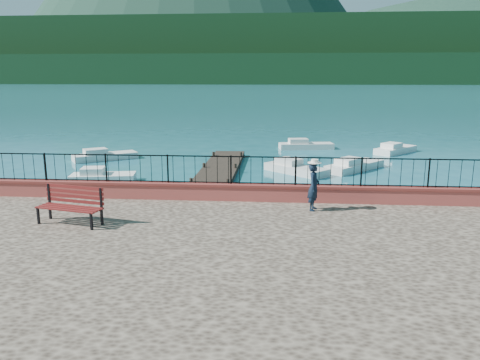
% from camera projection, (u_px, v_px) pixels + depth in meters
% --- Properties ---
extents(ground, '(2000.00, 2000.00, 0.00)m').
position_uv_depth(ground, '(229.00, 277.00, 12.89)').
color(ground, '#19596B').
rests_on(ground, ground).
extents(parapet, '(28.00, 0.46, 0.58)m').
position_uv_depth(parapet, '(240.00, 192.00, 16.16)').
color(parapet, '#A5423B').
rests_on(parapet, promenade).
extents(railing, '(27.00, 0.05, 0.95)m').
position_uv_depth(railing, '(240.00, 170.00, 15.99)').
color(railing, black).
rests_on(railing, parapet).
extents(dock, '(2.00, 16.00, 0.30)m').
position_uv_depth(dock, '(215.00, 178.00, 24.68)').
color(dock, '#2D231C').
rests_on(dock, ground).
extents(far_forest, '(900.00, 60.00, 18.00)m').
position_uv_depth(far_forest, '(277.00, 70.00, 302.66)').
color(far_forest, black).
rests_on(far_forest, ground).
extents(foothills, '(900.00, 120.00, 44.00)m').
position_uv_depth(foothills, '(278.00, 53.00, 358.16)').
color(foothills, black).
rests_on(foothills, ground).
extents(companion_hill, '(448.00, 384.00, 180.00)m').
position_uv_depth(companion_hill, '(469.00, 80.00, 540.01)').
color(companion_hill, '#142D23').
rests_on(companion_hill, ground).
extents(park_bench, '(2.06, 1.07, 1.09)m').
position_uv_depth(park_bench, '(71.00, 213.00, 13.57)').
color(park_bench, black).
rests_on(park_bench, promenade).
extents(person, '(0.50, 0.64, 1.53)m').
position_uv_depth(person, '(314.00, 187.00, 14.88)').
color(person, black).
rests_on(person, promenade).
extents(hat, '(0.44, 0.44, 0.12)m').
position_uv_depth(hat, '(315.00, 161.00, 14.70)').
color(hat, white).
rests_on(hat, person).
extents(boat_0, '(3.44, 1.85, 0.80)m').
position_uv_depth(boat_0, '(103.00, 174.00, 24.29)').
color(boat_0, white).
rests_on(boat_0, ground).
extents(boat_1, '(3.73, 3.57, 0.80)m').
position_uv_depth(boat_1, '(296.00, 166.00, 26.48)').
color(boat_1, silver).
rests_on(boat_1, ground).
extents(boat_2, '(3.85, 4.02, 0.80)m').
position_uv_depth(boat_2, '(355.00, 163.00, 27.38)').
color(boat_2, silver).
rests_on(boat_2, ground).
extents(boat_3, '(4.09, 3.36, 0.80)m').
position_uv_depth(boat_3, '(105.00, 154.00, 30.68)').
color(boat_3, silver).
rests_on(boat_3, ground).
extents(boat_4, '(4.17, 1.89, 0.80)m').
position_uv_depth(boat_4, '(306.00, 144.00, 35.26)').
color(boat_4, silver).
rests_on(boat_4, ground).
extents(boat_5, '(3.50, 3.63, 0.80)m').
position_uv_depth(boat_5, '(396.00, 147.00, 33.38)').
color(boat_5, white).
rests_on(boat_5, ground).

